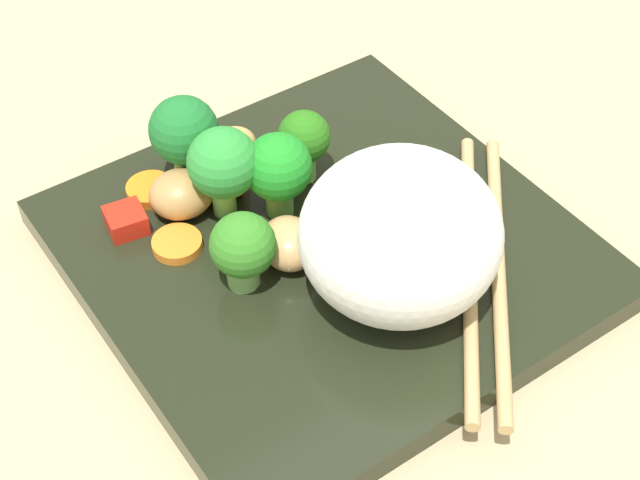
{
  "coord_description": "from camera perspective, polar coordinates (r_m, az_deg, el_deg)",
  "views": [
    {
      "loc": [
        -29.92,
        21.19,
        39.34
      ],
      "look_at": [
        -1.35,
        1.3,
        3.56
      ],
      "focal_mm": 53.9,
      "sensor_mm": 36.0,
      "label": 1
    }
  ],
  "objects": [
    {
      "name": "chopstick_pair",
      "position": [
        0.52,
        9.71,
        -1.57
      ],
      "size": [
        16.93,
        14.84,
        0.75
      ],
      "rotation": [
        0.0,
        0.0,
        5.58
      ],
      "color": "tan",
      "rests_on": "square_plate"
    },
    {
      "name": "rice_mound",
      "position": [
        0.47,
        4.79,
        0.25
      ],
      "size": [
        13.67,
        13.78,
        8.6
      ],
      "primitive_type": "ellipsoid",
      "rotation": [
        0.0,
        0.0,
        5.7
      ],
      "color": "white",
      "rests_on": "square_plate"
    },
    {
      "name": "pepper_chunk_0",
      "position": [
        0.55,
        -5.53,
        4.19
      ],
      "size": [
        2.83,
        2.84,
        2.29
      ],
      "primitive_type": "cube",
      "rotation": [
        0.0,
        0.0,
        0.87
      ],
      "color": "red",
      "rests_on": "square_plate"
    },
    {
      "name": "broccoli_floret_0",
      "position": [
        0.55,
        -0.96,
        5.96
      ],
      "size": [
        3.06,
        3.06,
        4.54
      ],
      "color": "#659838",
      "rests_on": "square_plate"
    },
    {
      "name": "carrot_slice_2",
      "position": [
        0.56,
        -10.03,
        2.97
      ],
      "size": [
        2.85,
        2.85,
        0.58
      ],
      "primitive_type": "cylinder",
      "rotation": [
        0.0,
        0.0,
        1.55
      ],
      "color": "orange",
      "rests_on": "square_plate"
    },
    {
      "name": "chicken_piece_1",
      "position": [
        0.58,
        -7.32,
        5.75
      ],
      "size": [
        3.89,
        4.08,
        1.95
      ],
      "primitive_type": "ellipsoid",
      "rotation": [
        0.0,
        0.0,
        4.28
      ],
      "color": "tan",
      "rests_on": "square_plate"
    },
    {
      "name": "ground_plane",
      "position": [
        0.55,
        0.31,
        -1.95
      ],
      "size": [
        110.0,
        110.0,
        2.0
      ],
      "primitive_type": "cube",
      "color": "tan"
    },
    {
      "name": "carrot_slice_0",
      "position": [
        0.53,
        -8.48,
        -0.23
      ],
      "size": [
        3.8,
        3.8,
        0.56
      ],
      "primitive_type": "cylinder",
      "rotation": [
        0.0,
        0.0,
        2.15
      ],
      "color": "orange",
      "rests_on": "square_plate"
    },
    {
      "name": "chicken_piece_0",
      "position": [
        0.51,
        -2.07,
        0.01
      ],
      "size": [
        4.32,
        4.02,
        2.46
      ],
      "primitive_type": "ellipsoid",
      "rotation": [
        0.0,
        0.0,
        5.96
      ],
      "color": "tan",
      "rests_on": "square_plate"
    },
    {
      "name": "square_plate",
      "position": [
        0.53,
        0.31,
        -0.66
      ],
      "size": [
        25.46,
        25.46,
        1.56
      ],
      "primitive_type": "cube",
      "rotation": [
        0.0,
        0.0,
        0.0
      ],
      "color": "black",
      "rests_on": "ground_plane"
    },
    {
      "name": "chicken_piece_2",
      "position": [
        0.54,
        -8.24,
        2.72
      ],
      "size": [
        3.96,
        4.23,
        2.61
      ],
      "primitive_type": "ellipsoid",
      "rotation": [
        0.0,
        0.0,
        4.51
      ],
      "color": "#AE7F47",
      "rests_on": "square_plate"
    },
    {
      "name": "broccoli_floret_3",
      "position": [
        0.54,
        -8.08,
        6.31
      ],
      "size": [
        3.94,
        3.94,
        5.88
      ],
      "color": "#619C3F",
      "rests_on": "square_plate"
    },
    {
      "name": "pepper_chunk_1",
      "position": [
        0.54,
        -11.45,
        1.14
      ],
      "size": [
        2.38,
        2.37,
        1.27
      ],
      "primitive_type": "cube",
      "rotation": [
        0.0,
        0.0,
        2.99
      ],
      "color": "red",
      "rests_on": "square_plate"
    },
    {
      "name": "broccoli_floret_2",
      "position": [
        0.49,
        -4.53,
        -0.56
      ],
      "size": [
        3.47,
        3.47,
        4.5
      ],
      "color": "#78B159",
      "rests_on": "square_plate"
    },
    {
      "name": "broccoli_floret_1",
      "position": [
        0.52,
        -5.77,
        4.45
      ],
      "size": [
        3.97,
        3.97,
        5.82
      ],
      "color": "#74BF55",
      "rests_on": "square_plate"
    },
    {
      "name": "broccoli_floret_4",
      "position": [
        0.52,
        -2.51,
        4.2
      ],
      "size": [
        3.8,
        3.8,
        5.13
      ],
      "color": "#5A9141",
      "rests_on": "square_plate"
    },
    {
      "name": "chicken_piece_3",
      "position": [
        0.57,
        -5.37,
        5.49
      ],
      "size": [
        2.96,
        3.64,
        2.18
      ],
      "primitive_type": "ellipsoid",
      "rotation": [
        0.0,
        0.0,
        1.68
      ],
      "color": "tan",
      "rests_on": "square_plate"
    },
    {
      "name": "carrot_slice_1",
      "position": [
        0.52,
        -4.23,
        -0.09
      ],
      "size": [
        3.72,
        3.72,
        0.51
      ],
      "primitive_type": "cylinder",
      "rotation": [
        0.0,
        0.0,
        3.43
      ],
      "color": "orange",
      "rests_on": "square_plate"
    }
  ]
}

